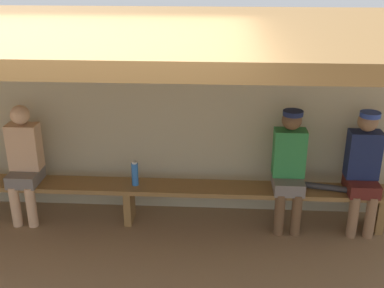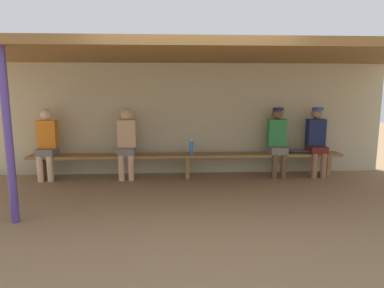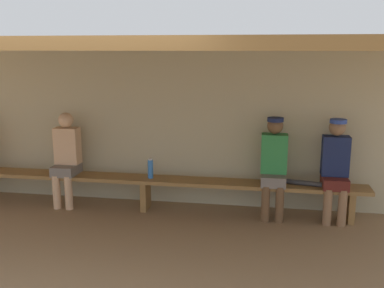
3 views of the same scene
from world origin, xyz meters
name	(u,v)px [view 3 (image 3 of 3)]	position (x,y,z in m)	size (l,w,h in m)	color
ground_plane	(107,260)	(0.00, 0.00, 0.00)	(24.00, 24.00, 0.00)	#8C6D4C
back_wall	(152,127)	(0.00, 2.00, 1.10)	(8.00, 0.20, 2.20)	#B7AD8C
dugout_roof	(121,44)	(0.00, 0.70, 2.26)	(8.00, 2.80, 0.12)	brown
bench	(145,183)	(0.00, 1.55, 0.39)	(6.00, 0.36, 0.46)	olive
player_in_red	(335,165)	(2.53, 1.55, 0.75)	(0.34, 0.42, 1.34)	#591E19
player_with_sunglasses	(274,163)	(1.75, 1.55, 0.75)	(0.34, 0.42, 1.34)	slate
player_rightmost	(66,155)	(-1.15, 1.55, 0.73)	(0.34, 0.42, 1.34)	slate
water_bottle_orange	(150,169)	(0.08, 1.54, 0.59)	(0.07, 0.07, 0.28)	blue
baseball_bat	(303,183)	(2.14, 1.55, 0.49)	(0.07, 0.07, 0.86)	#333338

